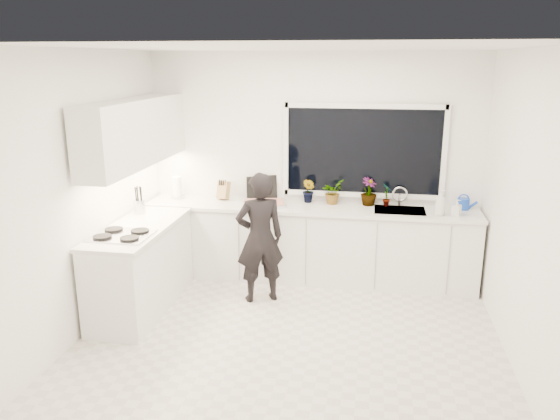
# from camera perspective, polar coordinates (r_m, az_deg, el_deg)

# --- Properties ---
(floor) EXTENTS (4.00, 3.50, 0.02)m
(floor) POSITION_cam_1_polar(r_m,az_deg,el_deg) (5.48, 1.11, -12.98)
(floor) COLOR beige
(floor) RESTS_ON ground
(wall_back) EXTENTS (4.00, 0.02, 2.70)m
(wall_back) POSITION_cam_1_polar(r_m,az_deg,el_deg) (6.68, 3.47, 4.66)
(wall_back) COLOR white
(wall_back) RESTS_ON ground
(wall_left) EXTENTS (0.02, 3.50, 2.70)m
(wall_left) POSITION_cam_1_polar(r_m,az_deg,el_deg) (5.63, -19.48, 1.74)
(wall_left) COLOR white
(wall_left) RESTS_ON ground
(wall_right) EXTENTS (0.02, 3.50, 2.70)m
(wall_right) POSITION_cam_1_polar(r_m,az_deg,el_deg) (5.09, 24.15, -0.14)
(wall_right) COLOR white
(wall_right) RESTS_ON ground
(ceiling) EXTENTS (4.00, 3.50, 0.02)m
(ceiling) POSITION_cam_1_polar(r_m,az_deg,el_deg) (4.82, 1.28, 16.76)
(ceiling) COLOR white
(ceiling) RESTS_ON wall_back
(window) EXTENTS (1.80, 0.02, 1.00)m
(window) POSITION_cam_1_polar(r_m,az_deg,el_deg) (6.58, 8.70, 6.10)
(window) COLOR black
(window) RESTS_ON wall_back
(base_cabinets_back) EXTENTS (3.92, 0.58, 0.88)m
(base_cabinets_back) POSITION_cam_1_polar(r_m,az_deg,el_deg) (6.62, 3.04, -3.60)
(base_cabinets_back) COLOR white
(base_cabinets_back) RESTS_ON floor
(base_cabinets_left) EXTENTS (0.58, 1.60, 0.88)m
(base_cabinets_left) POSITION_cam_1_polar(r_m,az_deg,el_deg) (6.05, -14.27, -5.97)
(base_cabinets_left) COLOR white
(base_cabinets_left) RESTS_ON floor
(countertop_back) EXTENTS (3.94, 0.62, 0.04)m
(countertop_back) POSITION_cam_1_polar(r_m,az_deg,el_deg) (6.48, 3.09, 0.22)
(countertop_back) COLOR silver
(countertop_back) RESTS_ON base_cabinets_back
(countertop_left) EXTENTS (0.62, 1.60, 0.04)m
(countertop_left) POSITION_cam_1_polar(r_m,az_deg,el_deg) (5.90, -14.57, -1.81)
(countertop_left) COLOR silver
(countertop_left) RESTS_ON base_cabinets_left
(upper_cabinets) EXTENTS (0.34, 2.10, 0.70)m
(upper_cabinets) POSITION_cam_1_polar(r_m,az_deg,el_deg) (6.06, -14.87, 7.84)
(upper_cabinets) COLOR white
(upper_cabinets) RESTS_ON wall_left
(sink) EXTENTS (0.58, 0.42, 0.14)m
(sink) POSITION_cam_1_polar(r_m,az_deg,el_deg) (6.46, 12.38, -0.43)
(sink) COLOR silver
(sink) RESTS_ON countertop_back
(faucet) EXTENTS (0.03, 0.03, 0.22)m
(faucet) POSITION_cam_1_polar(r_m,az_deg,el_deg) (6.61, 12.40, 1.37)
(faucet) COLOR silver
(faucet) RESTS_ON countertop_back
(stovetop) EXTENTS (0.56, 0.48, 0.03)m
(stovetop) POSITION_cam_1_polar(r_m,az_deg,el_deg) (5.59, -16.23, -2.49)
(stovetop) COLOR black
(stovetop) RESTS_ON countertop_left
(person) EXTENTS (0.63, 0.54, 1.45)m
(person) POSITION_cam_1_polar(r_m,az_deg,el_deg) (5.94, -2.12, -2.92)
(person) COLOR black
(person) RESTS_ON floor
(pizza_tray) EXTENTS (0.58, 0.48, 0.03)m
(pizza_tray) POSITION_cam_1_polar(r_m,az_deg,el_deg) (6.53, -1.69, 0.69)
(pizza_tray) COLOR #B5B5B9
(pizza_tray) RESTS_ON countertop_back
(pizza) EXTENTS (0.53, 0.43, 0.01)m
(pizza) POSITION_cam_1_polar(r_m,az_deg,el_deg) (6.53, -1.69, 0.83)
(pizza) COLOR red
(pizza) RESTS_ON pizza_tray
(watering_can) EXTENTS (0.15, 0.15, 0.13)m
(watering_can) POSITION_cam_1_polar(r_m,az_deg,el_deg) (6.66, 18.60, 0.61)
(watering_can) COLOR #1440BF
(watering_can) RESTS_ON countertop_back
(paper_towel_roll) EXTENTS (0.14, 0.14, 0.26)m
(paper_towel_roll) POSITION_cam_1_polar(r_m,az_deg,el_deg) (6.93, -10.68, 2.27)
(paper_towel_roll) COLOR white
(paper_towel_roll) RESTS_ON countertop_back
(knife_block) EXTENTS (0.15, 0.13, 0.22)m
(knife_block) POSITION_cam_1_polar(r_m,az_deg,el_deg) (6.79, -5.92, 2.02)
(knife_block) COLOR #966746
(knife_block) RESTS_ON countertop_back
(utensil_crock) EXTENTS (0.14, 0.14, 0.16)m
(utensil_crock) POSITION_cam_1_polar(r_m,az_deg,el_deg) (6.34, -14.47, 0.34)
(utensil_crock) COLOR #B6B5BA
(utensil_crock) RESTS_ON countertop_left
(picture_frame_large) EXTENTS (0.22, 0.08, 0.28)m
(picture_frame_large) POSITION_cam_1_polar(r_m,az_deg,el_deg) (6.79, -2.58, 2.34)
(picture_frame_large) COLOR black
(picture_frame_large) RESTS_ON countertop_back
(picture_frame_small) EXTENTS (0.24, 0.11, 0.30)m
(picture_frame_small) POSITION_cam_1_polar(r_m,az_deg,el_deg) (6.76, -1.37, 2.38)
(picture_frame_small) COLOR black
(picture_frame_small) RESTS_ON countertop_back
(herb_plants) EXTENTS (1.11, 0.33, 0.33)m
(herb_plants) POSITION_cam_1_polar(r_m,az_deg,el_deg) (6.56, 6.74, 1.90)
(herb_plants) COLOR #26662D
(herb_plants) RESTS_ON countertop_back
(soap_bottles) EXTENTS (0.32, 0.16, 0.30)m
(soap_bottles) POSITION_cam_1_polar(r_m,az_deg,el_deg) (6.31, 16.84, 0.62)
(soap_bottles) COLOR #D8BF66
(soap_bottles) RESTS_ON countertop_back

